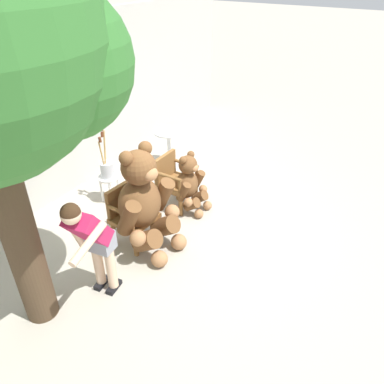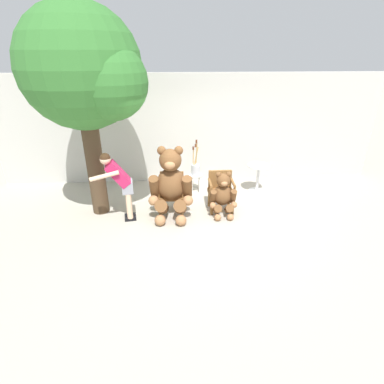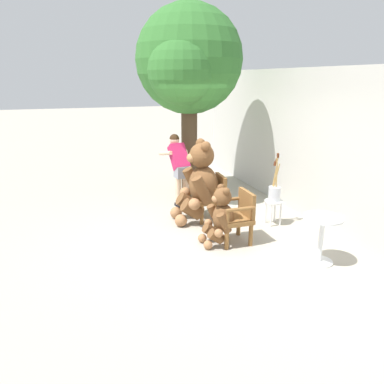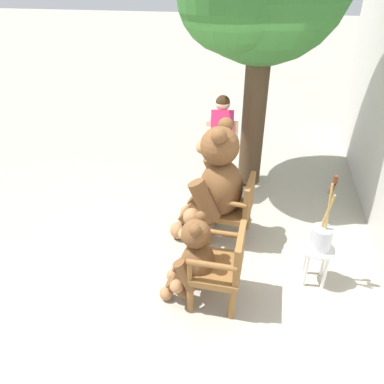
{
  "view_description": "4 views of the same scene",
  "coord_description": "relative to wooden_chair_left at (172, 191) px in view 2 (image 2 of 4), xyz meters",
  "views": [
    {
      "loc": [
        -3.74,
        -2.4,
        3.53
      ],
      "look_at": [
        0.14,
        -0.05,
        0.64
      ],
      "focal_mm": 35.0,
      "sensor_mm": 36.0,
      "label": 1
    },
    {
      "loc": [
        -0.53,
        -5.45,
        3.23
      ],
      "look_at": [
        -0.12,
        0.23,
        0.58
      ],
      "focal_mm": 28.0,
      "sensor_mm": 36.0,
      "label": 2
    },
    {
      "loc": [
        5.75,
        -1.99,
        2.62
      ],
      "look_at": [
        -0.04,
        -0.03,
        0.75
      ],
      "focal_mm": 35.0,
      "sensor_mm": 36.0,
      "label": 3
    },
    {
      "loc": [
        3.4,
        0.87,
        3.0
      ],
      "look_at": [
        -0.13,
        0.09,
        0.86
      ],
      "focal_mm": 35.0,
      "sensor_mm": 36.0,
      "label": 4
    }
  ],
  "objects": [
    {
      "name": "wooden_chair_right",
      "position": [
        1.09,
        0.0,
        0.0
      ],
      "size": [
        0.56,
        0.52,
        0.86
      ],
      "color": "brown",
      "rests_on": "ground"
    },
    {
      "name": "teddy_bear_small",
      "position": [
        1.09,
        -0.29,
        0.02
      ],
      "size": [
        0.59,
        0.55,
        0.99
      ],
      "color": "brown",
      "rests_on": "ground"
    },
    {
      "name": "person_visitor",
      "position": [
        -1.04,
        -0.34,
        0.43
      ],
      "size": [
        0.8,
        0.56,
        1.48
      ],
      "color": "black",
      "rests_on": "ground"
    },
    {
      "name": "brush_bucket",
      "position": [
        0.61,
        0.97,
        0.17
      ],
      "size": [
        0.22,
        0.22,
        0.88
      ],
      "color": "silver",
      "rests_on": "white_stool"
    },
    {
      "name": "back_wall",
      "position": [
        0.54,
        1.86,
        0.94
      ],
      "size": [
        10.0,
        0.16,
        2.8
      ],
      "primitive_type": "cube",
      "color": "beige",
      "rests_on": "ground"
    },
    {
      "name": "round_side_table",
      "position": [
        2.17,
        0.84,
        -0.01
      ],
      "size": [
        0.56,
        0.56,
        0.72
      ],
      "color": "silver",
      "rests_on": "ground"
    },
    {
      "name": "ground_plane",
      "position": [
        0.54,
        -0.54,
        -0.46
      ],
      "size": [
        60.0,
        60.0,
        0.0
      ],
      "primitive_type": "plane",
      "color": "#A8A091"
    },
    {
      "name": "wooden_chair_left",
      "position": [
        0.0,
        0.0,
        0.0
      ],
      "size": [
        0.6,
        0.56,
        0.86
      ],
      "color": "brown",
      "rests_on": "ground"
    },
    {
      "name": "teddy_bear_large",
      "position": [
        -0.01,
        -0.26,
        0.29
      ],
      "size": [
        0.93,
        0.9,
        1.54
      ],
      "color": "brown",
      "rests_on": "ground"
    },
    {
      "name": "white_stool",
      "position": [
        0.61,
        0.97,
        -0.11
      ],
      "size": [
        0.34,
        0.34,
        0.46
      ],
      "color": "white",
      "rests_on": "ground"
    },
    {
      "name": "patio_tree",
      "position": [
        -1.49,
        0.01,
        2.44
      ],
      "size": [
        2.36,
        2.25,
        4.1
      ],
      "color": "#473523",
      "rests_on": "ground"
    }
  ]
}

